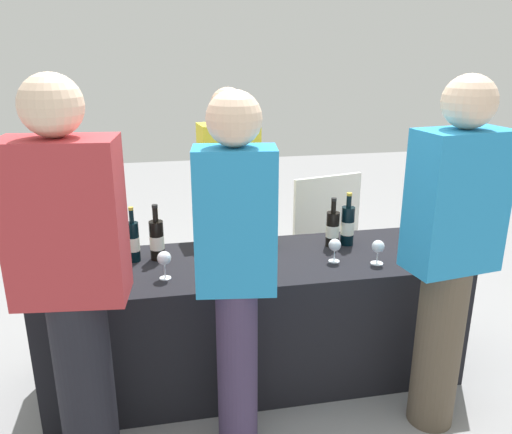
{
  "coord_description": "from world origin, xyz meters",
  "views": [
    {
      "loc": [
        -0.5,
        -2.56,
        1.85
      ],
      "look_at": [
        0.0,
        0.0,
        0.97
      ],
      "focal_mm": 36.2,
      "sensor_mm": 36.0,
      "label": 1
    }
  ],
  "objects_px": {
    "wine_bottle_7": "(348,225)",
    "server_pouring": "(230,203)",
    "wine_bottle_2": "(157,240)",
    "wine_bottle_6": "(333,229)",
    "wine_bottle_5": "(271,228)",
    "guest_2": "(450,250)",
    "menu_board": "(326,232)",
    "wine_glass_3": "(378,247)",
    "wine_glass_1": "(215,261)",
    "guest_1": "(236,266)",
    "wine_bottle_3": "(226,237)",
    "wine_bottle_4": "(243,235)",
    "wine_bottle_0": "(82,243)",
    "guest_0": "(73,279)",
    "wine_glass_0": "(164,259)",
    "wine_glass_2": "(335,246)",
    "wine_bottle_1": "(133,241)"
  },
  "relations": [
    {
      "from": "wine_bottle_7",
      "to": "server_pouring",
      "type": "relative_size",
      "value": 0.2
    },
    {
      "from": "wine_bottle_2",
      "to": "server_pouring",
      "type": "bearing_deg",
      "value": 43.53
    },
    {
      "from": "wine_bottle_6",
      "to": "wine_bottle_5",
      "type": "bearing_deg",
      "value": 173.53
    },
    {
      "from": "guest_2",
      "to": "menu_board",
      "type": "xyz_separation_m",
      "value": [
        -0.04,
        1.61,
        -0.49
      ]
    },
    {
      "from": "wine_glass_3",
      "to": "wine_glass_1",
      "type": "bearing_deg",
      "value": 179.99
    },
    {
      "from": "wine_bottle_5",
      "to": "menu_board",
      "type": "bearing_deg",
      "value": 53.7
    },
    {
      "from": "server_pouring",
      "to": "guest_1",
      "type": "bearing_deg",
      "value": 75.63
    },
    {
      "from": "wine_bottle_3",
      "to": "guest_1",
      "type": "relative_size",
      "value": 0.2
    },
    {
      "from": "wine_bottle_4",
      "to": "guest_2",
      "type": "height_order",
      "value": "guest_2"
    },
    {
      "from": "wine_bottle_0",
      "to": "wine_glass_1",
      "type": "relative_size",
      "value": 2.63
    },
    {
      "from": "guest_2",
      "to": "wine_bottle_4",
      "type": "bearing_deg",
      "value": 133.87
    },
    {
      "from": "wine_glass_3",
      "to": "guest_1",
      "type": "xyz_separation_m",
      "value": [
        -0.83,
        -0.38,
        0.13
      ]
    },
    {
      "from": "wine_glass_1",
      "to": "server_pouring",
      "type": "distance_m",
      "value": 0.76
    },
    {
      "from": "server_pouring",
      "to": "guest_1",
      "type": "distance_m",
      "value": 1.12
    },
    {
      "from": "guest_2",
      "to": "menu_board",
      "type": "bearing_deg",
      "value": 83.04
    },
    {
      "from": "guest_0",
      "to": "wine_bottle_2",
      "type": "bearing_deg",
      "value": 70.22
    },
    {
      "from": "wine_bottle_2",
      "to": "wine_glass_3",
      "type": "bearing_deg",
      "value": -14.2
    },
    {
      "from": "server_pouring",
      "to": "guest_0",
      "type": "relative_size",
      "value": 0.92
    },
    {
      "from": "wine_glass_3",
      "to": "guest_2",
      "type": "xyz_separation_m",
      "value": [
        0.17,
        -0.39,
        0.13
      ]
    },
    {
      "from": "wine_glass_0",
      "to": "guest_1",
      "type": "xyz_separation_m",
      "value": [
        0.3,
        -0.41,
        0.11
      ]
    },
    {
      "from": "wine_glass_2",
      "to": "server_pouring",
      "type": "distance_m",
      "value": 0.82
    },
    {
      "from": "wine_bottle_0",
      "to": "wine_bottle_2",
      "type": "distance_m",
      "value": 0.39
    },
    {
      "from": "wine_bottle_6",
      "to": "wine_bottle_7",
      "type": "relative_size",
      "value": 0.92
    },
    {
      "from": "wine_bottle_7",
      "to": "wine_glass_0",
      "type": "bearing_deg",
      "value": -165.68
    },
    {
      "from": "wine_bottle_2",
      "to": "wine_glass_1",
      "type": "height_order",
      "value": "wine_bottle_2"
    },
    {
      "from": "wine_bottle_7",
      "to": "wine_bottle_6",
      "type": "bearing_deg",
      "value": -176.53
    },
    {
      "from": "menu_board",
      "to": "guest_1",
      "type": "bearing_deg",
      "value": -134.31
    },
    {
      "from": "wine_bottle_2",
      "to": "wine_glass_0",
      "type": "bearing_deg",
      "value": -82.92
    },
    {
      "from": "menu_board",
      "to": "wine_bottle_2",
      "type": "bearing_deg",
      "value": -157.69
    },
    {
      "from": "wine_glass_0",
      "to": "wine_glass_3",
      "type": "height_order",
      "value": "wine_glass_0"
    },
    {
      "from": "wine_bottle_7",
      "to": "wine_glass_1",
      "type": "distance_m",
      "value": 0.87
    },
    {
      "from": "wine_bottle_0",
      "to": "wine_bottle_7",
      "type": "height_order",
      "value": "wine_bottle_0"
    },
    {
      "from": "wine_glass_3",
      "to": "server_pouring",
      "type": "xyz_separation_m",
      "value": [
        -0.69,
        0.74,
        0.07
      ]
    },
    {
      "from": "wine_bottle_0",
      "to": "wine_glass_1",
      "type": "xyz_separation_m",
      "value": [
        0.68,
        -0.29,
        -0.03
      ]
    },
    {
      "from": "wine_bottle_2",
      "to": "wine_bottle_1",
      "type": "bearing_deg",
      "value": -178.86
    },
    {
      "from": "server_pouring",
      "to": "guest_0",
      "type": "height_order",
      "value": "guest_0"
    },
    {
      "from": "wine_bottle_1",
      "to": "wine_glass_3",
      "type": "xyz_separation_m",
      "value": [
        1.29,
        -0.29,
        -0.02
      ]
    },
    {
      "from": "wine_bottle_1",
      "to": "guest_1",
      "type": "bearing_deg",
      "value": -55.53
    },
    {
      "from": "wine_glass_0",
      "to": "menu_board",
      "type": "relative_size",
      "value": 0.16
    },
    {
      "from": "wine_bottle_0",
      "to": "wine_glass_3",
      "type": "distance_m",
      "value": 1.58
    },
    {
      "from": "wine_bottle_2",
      "to": "wine_bottle_4",
      "type": "height_order",
      "value": "wine_bottle_2"
    },
    {
      "from": "wine_bottle_7",
      "to": "menu_board",
      "type": "relative_size",
      "value": 0.35
    },
    {
      "from": "server_pouring",
      "to": "wine_glass_3",
      "type": "bearing_deg",
      "value": 125.77
    },
    {
      "from": "wine_glass_1",
      "to": "guest_0",
      "type": "height_order",
      "value": "guest_0"
    },
    {
      "from": "wine_bottle_1",
      "to": "wine_bottle_3",
      "type": "bearing_deg",
      "value": -5.69
    },
    {
      "from": "guest_1",
      "to": "wine_bottle_2",
      "type": "bearing_deg",
      "value": 124.42
    },
    {
      "from": "wine_glass_1",
      "to": "server_pouring",
      "type": "xyz_separation_m",
      "value": [
        0.18,
        0.74,
        0.07
      ]
    },
    {
      "from": "wine_glass_0",
      "to": "wine_glass_1",
      "type": "distance_m",
      "value": 0.26
    },
    {
      "from": "wine_bottle_7",
      "to": "server_pouring",
      "type": "distance_m",
      "value": 0.77
    },
    {
      "from": "server_pouring",
      "to": "wine_bottle_3",
      "type": "bearing_deg",
      "value": 71.93
    }
  ]
}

